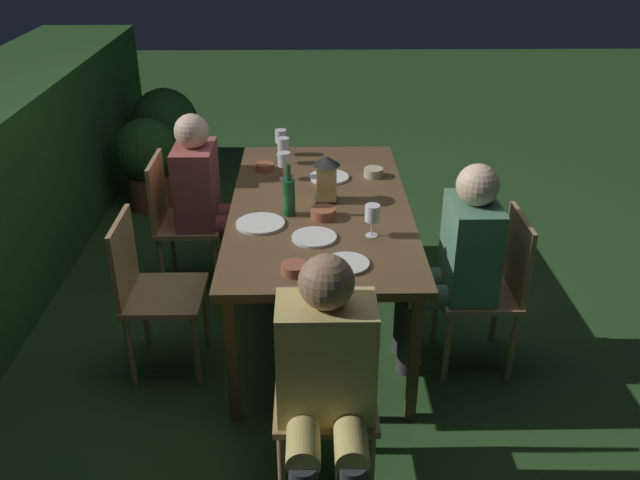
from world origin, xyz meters
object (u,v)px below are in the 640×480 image
at_px(wine_glass_a, 281,138).
at_px(potted_plant_corner, 165,125).
at_px(plate_c, 314,237).
at_px(bowl_bread, 374,172).
at_px(wine_glass_c, 283,146).
at_px(wine_glass_d, 372,215).
at_px(chair_side_right_a, 150,287).
at_px(chair_side_right_b, 178,216).
at_px(plate_a, 329,177).
at_px(bowl_salad, 294,268).
at_px(person_in_mustard, 326,382).
at_px(potted_plant_by_hedge, 147,159).
at_px(lantern_centerpiece, 326,176).
at_px(chair_side_left_a, 491,284).
at_px(dining_table, 320,212).
at_px(person_in_green, 457,259).
at_px(bowl_dip, 265,167).
at_px(wine_glass_b, 284,161).
at_px(plate_b, 346,264).
at_px(person_in_rust, 208,194).
at_px(green_bottle_on_table, 289,196).
at_px(bowl_olives, 323,213).
at_px(chair_head_near, 325,381).
at_px(plate_d, 260,224).

xyz_separation_m(wine_glass_a, potted_plant_corner, (1.65, 1.11, -0.43)).
height_order(plate_c, bowl_bread, bowl_bread).
bearing_deg(wine_glass_c, wine_glass_d, -155.55).
distance_m(chair_side_right_a, potted_plant_corner, 2.93).
height_order(chair_side_right_b, plate_a, chair_side_right_b).
distance_m(bowl_salad, potted_plant_corner, 3.48).
distance_m(person_in_mustard, bowl_salad, 0.66).
relative_size(bowl_bread, potted_plant_by_hedge, 0.16).
bearing_deg(lantern_centerpiece, wine_glass_a, 20.04).
distance_m(chair_side_right_a, bowl_bread, 1.51).
xyz_separation_m(wine_glass_d, potted_plant_corner, (2.87, 1.61, -0.43)).
bearing_deg(chair_side_right_b, chair_side_left_a, -115.85).
bearing_deg(chair_side_left_a, dining_table, 64.15).
xyz_separation_m(person_in_green, potted_plant_by_hedge, (2.11, 2.05, -0.22)).
height_order(wine_glass_a, bowl_dip, wine_glass_a).
xyz_separation_m(chair_side_right_a, bowl_dip, (0.96, -0.55, 0.30)).
height_order(wine_glass_a, wine_glass_c, same).
distance_m(wine_glass_b, bowl_dip, 0.22).
height_order(chair_side_left_a, wine_glass_c, wine_glass_c).
xyz_separation_m(plate_b, potted_plant_corner, (3.17, 1.47, -0.32)).
distance_m(lantern_centerpiece, wine_glass_c, 0.66).
height_order(chair_side_right_b, chair_side_right_a, same).
bearing_deg(bowl_dip, wine_glass_b, -140.60).
distance_m(chair_side_left_a, bowl_bread, 1.05).
relative_size(chair_side_right_a, potted_plant_by_hedge, 1.17).
height_order(lantern_centerpiece, wine_glass_c, lantern_centerpiece).
bearing_deg(wine_glass_a, plate_b, -166.82).
xyz_separation_m(person_in_rust, potted_plant_corner, (2.04, 0.66, -0.19)).
height_order(chair_side_left_a, potted_plant_corner, chair_side_left_a).
height_order(person_in_green, person_in_mustard, same).
xyz_separation_m(person_in_rust, bowl_bread, (-0.03, -1.03, 0.15)).
bearing_deg(green_bottle_on_table, bowl_olives, -103.55).
distance_m(chair_side_right_b, plate_a, 0.99).
bearing_deg(chair_head_near, chair_side_left_a, -48.93).
bearing_deg(chair_side_right_b, person_in_green, -118.56).
distance_m(lantern_centerpiece, wine_glass_d, 0.50).
height_order(plate_c, bowl_salad, bowl_salad).
bearing_deg(potted_plant_corner, bowl_bread, -140.64).
distance_m(dining_table, person_in_mustard, 1.40).
bearing_deg(person_in_rust, plate_d, -151.60).
height_order(person_in_green, bowl_dip, person_in_green).
bearing_deg(bowl_salad, plate_d, 20.12).
relative_size(dining_table, wine_glass_d, 11.32).
bearing_deg(bowl_olives, chair_side_left_a, -105.67).
relative_size(person_in_green, lantern_centerpiece, 4.34).
xyz_separation_m(wine_glass_d, plate_b, (-0.30, 0.14, -0.11)).
xyz_separation_m(dining_table, potted_plant_corner, (2.47, 1.36, -0.26)).
xyz_separation_m(chair_side_right_b, person_in_rust, (-0.00, -0.20, 0.15)).
distance_m(bowl_olives, bowl_dip, 0.79).
bearing_deg(green_bottle_on_table, plate_d, 129.71).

